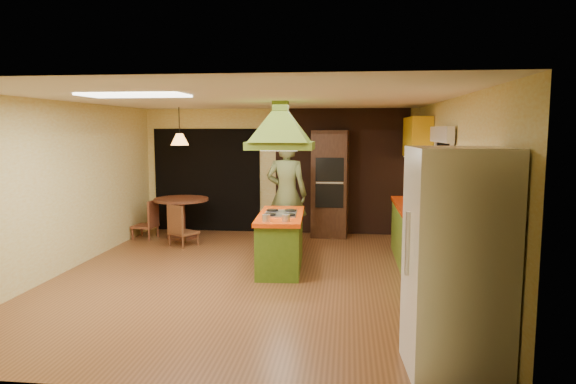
# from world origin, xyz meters

# --- Properties ---
(ground) EXTENTS (6.50, 6.50, 0.00)m
(ground) POSITION_xyz_m (0.00, 0.00, 0.00)
(ground) COLOR brown
(ground) RESTS_ON ground
(room_walls) EXTENTS (5.50, 6.50, 6.50)m
(room_walls) POSITION_xyz_m (0.00, 0.00, 1.25)
(room_walls) COLOR beige
(room_walls) RESTS_ON ground
(ceiling_plane) EXTENTS (6.50, 6.50, 0.00)m
(ceiling_plane) POSITION_xyz_m (0.00, 0.00, 2.50)
(ceiling_plane) COLOR silver
(ceiling_plane) RESTS_ON room_walls
(brick_panel) EXTENTS (2.64, 0.03, 2.50)m
(brick_panel) POSITION_xyz_m (1.25, 3.23, 1.25)
(brick_panel) COLOR #381E14
(brick_panel) RESTS_ON ground
(nook_opening) EXTENTS (2.20, 0.03, 2.10)m
(nook_opening) POSITION_xyz_m (-1.50, 3.23, 1.05)
(nook_opening) COLOR black
(nook_opening) RESTS_ON ground
(right_counter) EXTENTS (0.62, 3.05, 0.92)m
(right_counter) POSITION_xyz_m (2.45, 0.60, 0.46)
(right_counter) COLOR olive
(right_counter) RESTS_ON ground
(upper_cabinets) EXTENTS (0.34, 1.40, 0.70)m
(upper_cabinets) POSITION_xyz_m (2.57, 2.20, 1.95)
(upper_cabinets) COLOR yellow
(upper_cabinets) RESTS_ON room_walls
(window_right) EXTENTS (0.12, 1.35, 1.06)m
(window_right) POSITION_xyz_m (2.70, 0.40, 1.77)
(window_right) COLOR black
(window_right) RESTS_ON room_walls
(fluor_panel) EXTENTS (1.20, 0.60, 0.03)m
(fluor_panel) POSITION_xyz_m (-1.10, -1.20, 2.48)
(fluor_panel) COLOR white
(fluor_panel) RESTS_ON ceiling_plane
(kitchen_island) EXTENTS (0.75, 1.68, 0.84)m
(kitchen_island) POSITION_xyz_m (0.38, 0.52, 0.42)
(kitchen_island) COLOR #4D6F1B
(kitchen_island) RESTS_ON ground
(range_hood) EXTENTS (0.98, 0.71, 0.79)m
(range_hood) POSITION_xyz_m (0.38, 0.52, 2.25)
(range_hood) COLOR #58731C
(range_hood) RESTS_ON ceiling_plane
(man) EXTENTS (0.77, 0.55, 1.96)m
(man) POSITION_xyz_m (0.33, 1.69, 0.98)
(man) COLOR #4E542C
(man) RESTS_ON ground
(refrigerator) EXTENTS (0.85, 0.81, 1.95)m
(refrigerator) POSITION_xyz_m (2.31, -2.63, 0.97)
(refrigerator) COLOR white
(refrigerator) RESTS_ON ground
(wall_oven) EXTENTS (0.72, 0.64, 2.07)m
(wall_oven) POSITION_xyz_m (1.04, 2.95, 1.04)
(wall_oven) COLOR #462716
(wall_oven) RESTS_ON ground
(dining_table) EXTENTS (1.04, 1.04, 0.78)m
(dining_table) POSITION_xyz_m (-1.80, 2.44, 0.55)
(dining_table) COLOR brown
(dining_table) RESTS_ON ground
(chair_left) EXTENTS (0.45, 0.45, 0.74)m
(chair_left) POSITION_xyz_m (-2.50, 2.34, 0.37)
(chair_left) COLOR brown
(chair_left) RESTS_ON ground
(chair_near) EXTENTS (0.57, 0.57, 0.76)m
(chair_near) POSITION_xyz_m (-1.55, 1.79, 0.38)
(chair_near) COLOR brown
(chair_near) RESTS_ON ground
(pendant_lamp) EXTENTS (0.36, 0.36, 0.22)m
(pendant_lamp) POSITION_xyz_m (-1.80, 2.44, 1.90)
(pendant_lamp) COLOR #FF9E3F
(pendant_lamp) RESTS_ON ceiling_plane
(canister_large) EXTENTS (0.17, 0.17, 0.23)m
(canister_large) POSITION_xyz_m (2.40, 1.76, 1.03)
(canister_large) COLOR #FFF1CD
(canister_large) RESTS_ON right_counter
(canister_medium) EXTENTS (0.13, 0.13, 0.18)m
(canister_medium) POSITION_xyz_m (2.40, 1.34, 1.01)
(canister_medium) COLOR #FFECCD
(canister_medium) RESTS_ON right_counter
(canister_small) EXTENTS (0.16, 0.16, 0.17)m
(canister_small) POSITION_xyz_m (2.40, 1.06, 1.01)
(canister_small) COLOR beige
(canister_small) RESTS_ON right_counter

